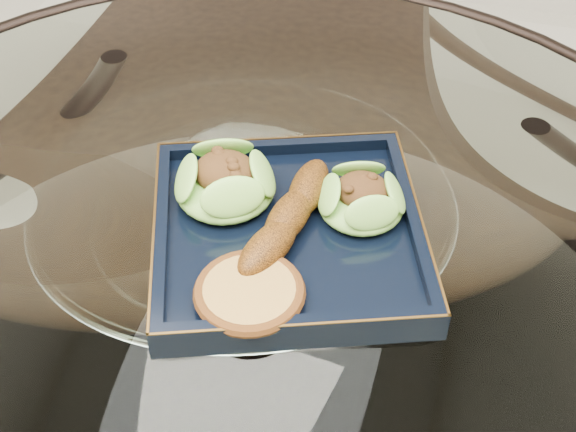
# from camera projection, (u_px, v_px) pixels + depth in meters

# --- Properties ---
(dining_table) EXTENTS (1.13, 1.13, 0.77)m
(dining_table) POSITION_uv_depth(u_px,v_px,m) (250.00, 332.00, 0.95)
(dining_table) COLOR white
(dining_table) RESTS_ON ground
(dining_chair) EXTENTS (0.46, 0.46, 0.99)m
(dining_chair) POSITION_uv_depth(u_px,v_px,m) (257.00, 99.00, 1.37)
(dining_chair) COLOR #301D10
(dining_chair) RESTS_ON ground
(navy_plate) EXTENTS (0.35, 0.35, 0.02)m
(navy_plate) POSITION_uv_depth(u_px,v_px,m) (288.00, 237.00, 0.82)
(navy_plate) COLOR black
(navy_plate) RESTS_ON dining_table
(lettuce_wrap_left) EXTENTS (0.11, 0.11, 0.04)m
(lettuce_wrap_left) POSITION_uv_depth(u_px,v_px,m) (225.00, 185.00, 0.83)
(lettuce_wrap_left) COLOR #5BAD32
(lettuce_wrap_left) RESTS_ON navy_plate
(lettuce_wrap_right) EXTENTS (0.09, 0.09, 0.03)m
(lettuce_wrap_right) POSITION_uv_depth(u_px,v_px,m) (361.00, 201.00, 0.82)
(lettuce_wrap_right) COLOR #579D2D
(lettuce_wrap_right) RESTS_ON navy_plate
(roasted_plantain) EXTENTS (0.06, 0.18, 0.03)m
(roasted_plantain) POSITION_uv_depth(u_px,v_px,m) (289.00, 216.00, 0.80)
(roasted_plantain) COLOR #68360A
(roasted_plantain) RESTS_ON navy_plate
(crumb_patty) EXTENTS (0.10, 0.10, 0.02)m
(crumb_patty) POSITION_uv_depth(u_px,v_px,m) (250.00, 294.00, 0.74)
(crumb_patty) COLOR #AE863A
(crumb_patty) RESTS_ON navy_plate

